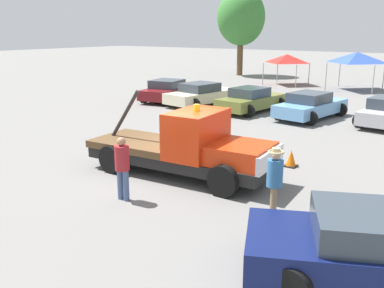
% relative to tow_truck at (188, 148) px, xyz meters
% --- Properties ---
extents(ground_plane, '(160.00, 160.00, 0.00)m').
position_rel_tow_truck_xyz_m(ground_plane, '(-0.35, -0.03, -0.90)').
color(ground_plane, slate).
extents(tow_truck, '(6.03, 2.44, 2.51)m').
position_rel_tow_truck_xyz_m(tow_truck, '(0.00, 0.00, 0.00)').
color(tow_truck, black).
rests_on(tow_truck, ground).
extents(foreground_car, '(5.24, 3.81, 1.34)m').
position_rel_tow_truck_xyz_m(foreground_car, '(6.10, -2.71, -0.25)').
color(foreground_car, '#0F194C').
rests_on(foreground_car, ground).
extents(person_near_truck, '(0.39, 0.39, 1.75)m').
position_rel_tow_truck_xyz_m(person_near_truck, '(3.41, -1.34, 0.13)').
color(person_near_truck, '#847051').
rests_on(person_near_truck, ground).
extents(person_at_hood, '(0.38, 0.38, 1.70)m').
position_rel_tow_truck_xyz_m(person_at_hood, '(-0.32, -2.51, 0.08)').
color(person_at_hood, '#475B84').
rests_on(person_at_hood, ground).
extents(parked_car_maroon, '(2.99, 4.72, 1.34)m').
position_rel_tow_truck_xyz_m(parked_car_maroon, '(-9.43, 11.06, -0.25)').
color(parked_car_maroon, maroon).
rests_on(parked_car_maroon, ground).
extents(parked_car_cream, '(2.96, 5.02, 1.34)m').
position_rel_tow_truck_xyz_m(parked_car_cream, '(-6.78, 10.91, -0.25)').
color(parked_car_cream, beige).
rests_on(parked_car_cream, ground).
extents(parked_car_olive, '(2.73, 4.64, 1.34)m').
position_rel_tow_truck_xyz_m(parked_car_olive, '(-3.41, 10.70, -0.25)').
color(parked_car_olive, olive).
rests_on(parked_car_olive, ground).
extents(parked_car_skyblue, '(2.85, 4.77, 1.34)m').
position_rel_tow_truck_xyz_m(parked_car_skyblue, '(-0.09, 10.74, -0.25)').
color(parked_car_skyblue, '#669ED1').
rests_on(parked_car_skyblue, ground).
extents(canopy_tent_red, '(2.88, 2.88, 2.45)m').
position_rel_tow_truck_xyz_m(canopy_tent_red, '(-6.64, 23.11, 1.20)').
color(canopy_tent_red, '#9E9EA3').
rests_on(canopy_tent_red, ground).
extents(canopy_tent_blue, '(3.37, 3.37, 2.78)m').
position_rel_tow_truck_xyz_m(canopy_tent_blue, '(-1.16, 23.00, 1.49)').
color(canopy_tent_blue, '#9E9EA3').
rests_on(canopy_tent_blue, ground).
extents(tree_right, '(4.58, 4.58, 8.18)m').
position_rel_tow_truck_xyz_m(tree_right, '(-13.38, 27.51, 4.59)').
color(tree_right, brown).
rests_on(tree_right, ground).
extents(traffic_cone, '(0.40, 0.40, 0.55)m').
position_rel_tow_truck_xyz_m(traffic_cone, '(2.20, 2.71, -0.64)').
color(traffic_cone, black).
rests_on(traffic_cone, ground).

